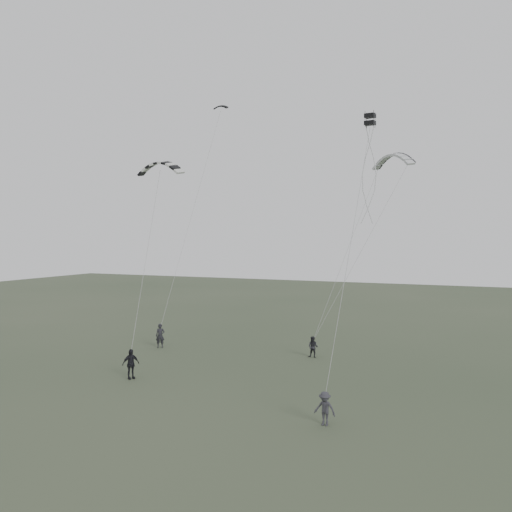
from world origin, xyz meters
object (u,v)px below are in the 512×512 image
at_px(flyer_left, 160,336).
at_px(flyer_far, 325,409).
at_px(kite_striped, 160,162).
at_px(kite_box, 370,119).
at_px(flyer_center, 131,364).
at_px(kite_pale_large, 393,155).
at_px(flyer_right, 313,347).
at_px(kite_dark_small, 221,106).

relative_size(flyer_left, flyer_far, 1.21).
relative_size(kite_striped, kite_box, 4.86).
distance_m(flyer_center, kite_pale_large, 24.47).
xyz_separation_m(flyer_right, flyer_center, (-8.53, -9.39, 0.14)).
height_order(kite_dark_small, kite_pale_large, kite_dark_small).
bearing_deg(flyer_center, flyer_far, -71.89).
bearing_deg(kite_box, flyer_center, -146.56).
distance_m(kite_striped, kite_box, 14.31).
xyz_separation_m(flyer_far, kite_pale_large, (0.41, 18.01, 14.06)).
bearing_deg(kite_striped, kite_box, 5.63).
bearing_deg(flyer_right, kite_dark_small, 155.70).
relative_size(flyer_right, kite_box, 2.16).
distance_m(flyer_far, kite_pale_large, 22.85).
bearing_deg(flyer_far, flyer_right, 114.81).
relative_size(flyer_far, kite_striped, 0.45).
xyz_separation_m(kite_pale_large, kite_striped, (-14.27, -10.26, -1.17)).
xyz_separation_m(flyer_center, kite_striped, (-1.20, 5.04, 12.76)).
distance_m(flyer_right, kite_pale_large, 15.93).
xyz_separation_m(kite_dark_small, kite_striped, (0.24, -9.65, -6.23)).
height_order(flyer_left, kite_pale_large, kite_pale_large).
bearing_deg(kite_pale_large, flyer_right, -96.24).
height_order(kite_dark_small, kite_box, kite_dark_small).
distance_m(flyer_left, flyer_right, 11.84).
relative_size(flyer_center, kite_dark_small, 1.40).
distance_m(flyer_left, flyer_far, 19.09).
xyz_separation_m(flyer_left, kite_striped, (2.02, -2.85, 12.73)).
bearing_deg(kite_pale_large, flyer_far, -60.02).
distance_m(kite_dark_small, kite_pale_large, 15.37).
bearing_deg(kite_pale_large, kite_dark_small, -146.33).
relative_size(flyer_right, kite_pale_large, 0.42).
bearing_deg(kite_pale_large, flyer_left, -124.26).
relative_size(flyer_left, flyer_center, 1.03).
bearing_deg(flyer_left, flyer_right, -18.44).
bearing_deg(flyer_far, kite_dark_small, 134.96).
height_order(flyer_right, flyer_center, flyer_center).
bearing_deg(kite_striped, flyer_right, 23.34).
xyz_separation_m(flyer_left, kite_box, (16.10, -1.28, 14.72)).
distance_m(flyer_right, kite_box, 15.76).
height_order(flyer_right, kite_pale_large, kite_pale_large).
bearing_deg(flyer_left, flyer_far, -59.44).
height_order(flyer_center, kite_dark_small, kite_dark_small).
bearing_deg(kite_striped, flyer_left, 124.53).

